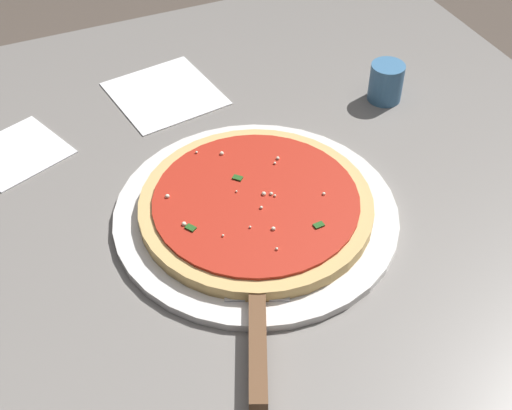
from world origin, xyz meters
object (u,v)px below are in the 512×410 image
Objects in this scene: pizza at (256,205)px; serving_plate at (256,214)px; pizza_server at (257,318)px; napkin_folded_right at (18,152)px; cup_small_sauce at (386,82)px; napkin_loose_left at (165,94)px.

serving_plate is at bearing -103.90° from pizza.
napkin_folded_right is (0.39, 0.18, -0.01)m from pizza_server.
cup_small_sauce reaches higher than napkin_loose_left.
pizza_server is at bearing 174.16° from napkin_loose_left.
pizza is 4.90× the size of cup_small_sauce.
napkin_loose_left is (0.29, 0.02, -0.02)m from pizza.
pizza is at bearing -23.26° from pizza_server.
pizza is 1.29× the size of pizza_server.
napkin_folded_right and napkin_loose_left have the same top height.
napkin_loose_left is (0.45, -0.05, -0.01)m from pizza_server.
cup_small_sauce reaches higher than napkin_folded_right.
pizza reaches higher than serving_plate.
napkin_folded_right is (0.24, 0.25, -0.02)m from pizza.
napkin_folded_right is at bearing 24.59° from pizza_server.
napkin_folded_right is at bearing 45.32° from serving_plate.
pizza is at bearing -176.22° from napkin_loose_left.
pizza_server is at bearing -155.41° from napkin_folded_right.
napkin_loose_left is at bearing 3.78° from serving_plate.
pizza_server is 0.43m from napkin_folded_right.
pizza_server is (-0.15, 0.07, 0.01)m from serving_plate.
cup_small_sauce is at bearing -115.78° from napkin_loose_left.
serving_plate is 0.35m from napkin_folded_right.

